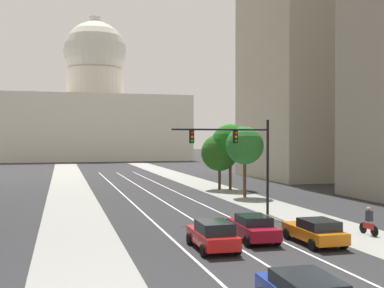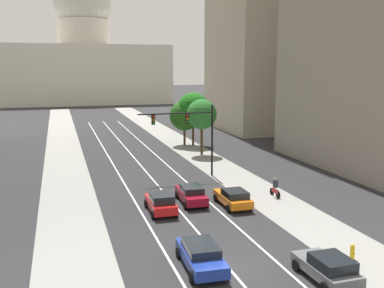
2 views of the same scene
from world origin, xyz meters
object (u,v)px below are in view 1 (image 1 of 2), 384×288
object	(u,v)px
car_red	(213,235)
car_orange	(315,231)
cyclist	(369,221)
capitol_building	(95,113)
traffic_signal_mast	(240,149)
car_crimson	(253,227)
street_tree_mid_right	(220,153)
street_tree_far_right	(230,144)
street_tree_near_right	(245,146)

from	to	relation	value
car_red	car_orange	bearing A→B (deg)	-91.13
car_red	cyclist	world-z (taller)	cyclist
capitol_building	car_orange	size ratio (longest dim) A/B	11.12
car_red	traffic_signal_mast	world-z (taller)	traffic_signal_mast
capitol_building	cyclist	xyz separation A→B (m)	(8.89, -111.41, -12.05)
capitol_building	car_crimson	bearing A→B (deg)	-89.24
car_orange	street_tree_mid_right	world-z (taller)	street_tree_mid_right
traffic_signal_mast	car_orange	bearing A→B (deg)	-87.04
car_red	street_tree_far_right	bearing A→B (deg)	-20.77
car_orange	street_tree_far_right	xyz separation A→B (m)	(5.09, 28.03, 4.55)
street_tree_mid_right	car_crimson	bearing A→B (deg)	-104.53
street_tree_near_right	car_orange	bearing A→B (deg)	-101.10
car_crimson	traffic_signal_mast	bearing A→B (deg)	-13.49
cyclist	street_tree_near_right	size ratio (longest dim) A/B	0.24
capitol_building	street_tree_mid_right	bearing A→B (deg)	-84.30
traffic_signal_mast	cyclist	distance (m)	11.04
capitol_building	street_tree_far_right	size ratio (longest dim) A/B	6.51
car_red	street_tree_far_right	xyz separation A→B (m)	(10.98, 27.84, 4.49)
car_red	street_tree_far_right	world-z (taller)	street_tree_far_right
cyclist	street_tree_mid_right	world-z (taller)	street_tree_mid_right
car_orange	cyclist	xyz separation A→B (m)	(4.47, 1.44, 0.10)
traffic_signal_mast	street_tree_far_right	world-z (taller)	street_tree_far_right
traffic_signal_mast	street_tree_near_right	world-z (taller)	traffic_signal_mast
car_crimson	street_tree_far_right	distance (m)	27.74
street_tree_mid_right	street_tree_far_right	xyz separation A→B (m)	(1.10, -0.61, 1.05)
car_orange	traffic_signal_mast	bearing A→B (deg)	3.30
car_crimson	cyclist	size ratio (longest dim) A/B	2.70
street_tree_near_right	street_tree_mid_right	world-z (taller)	street_tree_near_right
traffic_signal_mast	street_tree_mid_right	size ratio (longest dim) A/B	1.21
capitol_building	street_tree_mid_right	world-z (taller)	capitol_building
capitol_building	cyclist	size ratio (longest dim) A/B	28.52
traffic_signal_mast	cyclist	xyz separation A→B (m)	(5.00, -8.88, -4.24)
car_red	car_orange	size ratio (longest dim) A/B	0.96
cyclist	street_tree_near_right	world-z (taller)	street_tree_near_right
capitol_building	car_red	bearing A→B (deg)	-90.75
car_red	street_tree_mid_right	size ratio (longest dim) A/B	0.67
cyclist	street_tree_far_right	distance (m)	26.97
car_crimson	car_red	bearing A→B (deg)	122.09
car_crimson	street_tree_near_right	size ratio (longest dim) A/B	0.65
cyclist	street_tree_near_right	bearing A→B (deg)	-2.57
traffic_signal_mast	cyclist	size ratio (longest dim) A/B	4.48
car_orange	street_tree_near_right	xyz separation A→B (m)	(4.16, 21.20, 4.41)
capitol_building	street_tree_mid_right	distance (m)	85.07
capitol_building	street_tree_near_right	size ratio (longest dim) A/B	6.92
car_orange	street_tree_mid_right	distance (m)	29.13
capitol_building	traffic_signal_mast	world-z (taller)	capitol_building
street_tree_near_right	street_tree_far_right	distance (m)	6.90
traffic_signal_mast	street_tree_far_right	size ratio (longest dim) A/B	1.02
car_orange	car_crimson	world-z (taller)	car_crimson
capitol_building	traffic_signal_mast	distance (m)	102.90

